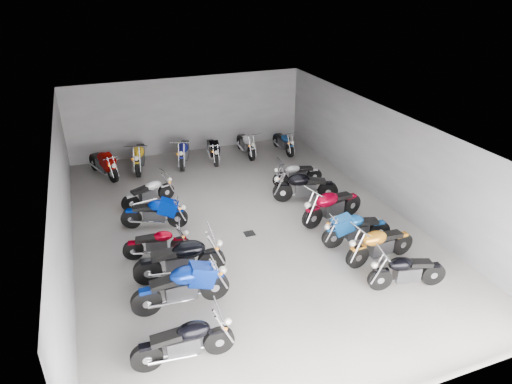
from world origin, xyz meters
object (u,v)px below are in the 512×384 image
Objects in this scene: motorcycle_back_b at (140,156)px; motorcycle_back_d at (213,150)px; motorcycle_right_f at (297,174)px; motorcycle_right_e at (305,186)px; motorcycle_right_c at (356,229)px; motorcycle_back_a at (103,164)px; motorcycle_left_c at (181,259)px; motorcycle_left_f at (149,193)px; motorcycle_right_d at (332,206)px; motorcycle_right_b at (380,244)px; motorcycle_left_d at (157,243)px; motorcycle_left_b at (182,287)px; motorcycle_right_a at (406,271)px; motorcycle_back_c at (184,152)px; motorcycle_left_e at (155,213)px; motorcycle_left_a at (185,342)px; drain_grate at (249,233)px; motorcycle_back_f at (284,142)px; motorcycle_back_e at (246,144)px.

motorcycle_back_d is (2.94, -0.16, -0.06)m from motorcycle_back_b.
motorcycle_right_e is at bearing 170.63° from motorcycle_right_f.
motorcycle_back_a reaches higher than motorcycle_right_c.
motorcycle_left_c is 1.17× the size of motorcycle_back_d.
motorcycle_back_a reaches higher than motorcycle_left_f.
motorcycle_left_f is 0.81× the size of motorcycle_right_d.
motorcycle_right_b is 0.96× the size of motorcycle_back_b.
motorcycle_left_d is 7.09m from motorcycle_back_d.
motorcycle_left_b reaches higher than motorcycle_back_a.
motorcycle_back_a is at bearing 6.68° from motorcycle_back_d.
motorcycle_back_a reaches higher than motorcycle_right_a.
motorcycle_left_e is at bearing 86.25° from motorcycle_back_c.
motorcycle_right_b is at bearing 25.56° from motorcycle_left_f.
motorcycle_left_a is 10.36m from motorcycle_back_b.
motorcycle_right_b is at bearing 110.52° from motorcycle_back_d.
motorcycle_right_e is (5.01, -1.58, 0.08)m from motorcycle_left_f.
motorcycle_left_c is at bearing -149.16° from drain_grate.
motorcycle_back_f is (0.92, 3.26, 0.00)m from motorcycle_right_f.
motorcycle_right_e reaches higher than motorcycle_left_d.
motorcycle_left_e is 6.62m from motorcycle_back_e.
motorcycle_back_b reaches higher than motorcycle_right_c.
motorcycle_left_e is 0.96× the size of motorcycle_back_e.
motorcycle_right_e is 0.97× the size of motorcycle_back_b.
motorcycle_back_f is at bearing 171.82° from motorcycle_back_e.
motorcycle_right_a is 0.92× the size of motorcycle_right_b.
motorcycle_left_e is at bearing 66.16° from motorcycle_right_c.
motorcycle_right_d is (-0.09, 3.58, 0.07)m from motorcycle_right_a.
motorcycle_right_b is 3.95m from motorcycle_right_e.
motorcycle_right_a is 1.05× the size of motorcycle_back_f.
motorcycle_back_d is (-2.08, 6.19, -0.07)m from motorcycle_right_d.
motorcycle_back_f is at bearing 157.48° from motorcycle_back_a.
motorcycle_right_e is at bearing 124.41° from motorcycle_left_c.
motorcycle_right_c reaches higher than drain_grate.
motorcycle_back_d is at bearing 163.75° from motorcycle_left_a.
motorcycle_right_c is at bearing 136.04° from motorcycle_back_b.
motorcycle_left_b is 1.02× the size of motorcycle_right_d.
motorcycle_back_f is (1.06, 7.47, -0.05)m from motorcycle_right_c.
motorcycle_left_d is at bearing 121.28° from motorcycle_right_f.
motorcycle_back_a is 7.47m from motorcycle_back_f.
motorcycle_left_f is at bearing 39.49° from motorcycle_right_b.
motorcycle_right_b is (5.19, -1.15, -0.05)m from motorcycle_left_c.
motorcycle_right_f is (5.40, 5.10, -0.11)m from motorcycle_left_b.
motorcycle_right_a is (5.27, -6.73, 0.03)m from motorcycle_left_f.
motorcycle_back_b is (-4.86, 4.79, 0.01)m from motorcycle_right_e.
motorcycle_right_c reaches higher than motorcycle_back_d.
motorcycle_right_f is at bearing 127.85° from motorcycle_left_d.
motorcycle_left_c is 1.13× the size of motorcycle_right_c.
motorcycle_right_a is 6.37m from motorcycle_right_f.
motorcycle_back_d is at bearing 4.41° from motorcycle_back_e.
motorcycle_left_b is 5.75m from motorcycle_right_d.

